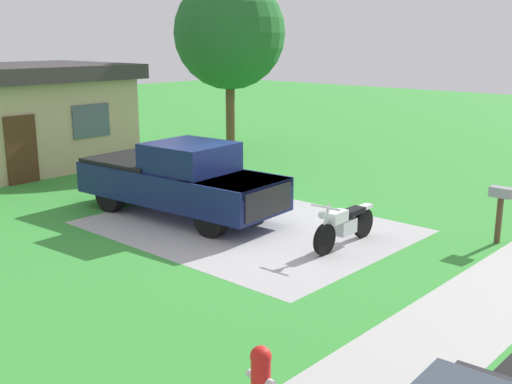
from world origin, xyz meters
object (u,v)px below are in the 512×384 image
object	(u,v)px
motorcycle	(345,225)
mailbox	(501,200)
fire_hydrant	(261,380)
pickup_truck	(178,178)
shade_tree	(230,33)

from	to	relation	value
motorcycle	mailbox	distance (m)	3.43
mailbox	motorcycle	bearing A→B (deg)	135.26
mailbox	fire_hydrant	bearing A→B (deg)	-177.10
motorcycle	pickup_truck	world-z (taller)	pickup_truck
motorcycle	pickup_truck	xyz separation A→B (m)	(-0.82, 4.50, 0.48)
fire_hydrant	shade_tree	world-z (taller)	shade_tree
motorcycle	fire_hydrant	xyz separation A→B (m)	(-5.85, -2.81, -0.05)
mailbox	shade_tree	distance (m)	13.81
motorcycle	pickup_truck	bearing A→B (deg)	100.34
pickup_truck	fire_hydrant	xyz separation A→B (m)	(-5.03, -7.31, -0.53)
pickup_truck	fire_hydrant	size ratio (longest dim) A/B	6.62
pickup_truck	motorcycle	bearing A→B (deg)	-79.66
pickup_truck	mailbox	world-z (taller)	pickup_truck
pickup_truck	shade_tree	size ratio (longest dim) A/B	0.86
fire_hydrant	mailbox	distance (m)	8.29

